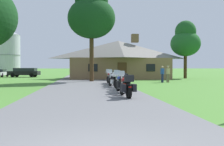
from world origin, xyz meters
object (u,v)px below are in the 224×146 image
object	(u,v)px
motorcycle_red_nearest_to_camera	(126,86)
metal_silo_distant	(9,52)
tree_by_lodge_front	(92,13)
bystander_blue_shirt_by_tree	(162,73)
motorcycle_silver_fourth_in_row	(113,79)
motorcycle_red_farthest_in_row	(111,78)
bystander_olive_shirt_near_lodge	(168,72)
tree_right_of_lodge	(185,40)
parked_black_suv_far_left	(24,72)
motorcycle_black_fifth_in_row	(113,79)
motorcycle_green_third_in_row	(120,81)
bystander_tan_shirt_beside_signpost	(168,73)
motorcycle_blue_second_in_row	(122,83)

from	to	relation	value
motorcycle_red_nearest_to_camera	metal_silo_distant	size ratio (longest dim) A/B	0.24
tree_by_lodge_front	bystander_blue_shirt_by_tree	bearing A→B (deg)	-15.60
motorcycle_silver_fourth_in_row	motorcycle_red_farthest_in_row	distance (m)	3.91
bystander_olive_shirt_near_lodge	tree_right_of_lodge	bearing A→B (deg)	-18.94
parked_black_suv_far_left	motorcycle_red_farthest_in_row	bearing A→B (deg)	-140.74
motorcycle_black_fifth_in_row	motorcycle_red_farthest_in_row	distance (m)	2.18
bystander_blue_shirt_by_tree	motorcycle_red_farthest_in_row	bearing A→B (deg)	95.72
motorcycle_green_third_in_row	tree_right_of_lodge	bearing A→B (deg)	48.02
bystander_tan_shirt_beside_signpost	bystander_blue_shirt_by_tree	distance (m)	0.62
motorcycle_red_farthest_in_row	motorcycle_silver_fourth_in_row	bearing A→B (deg)	-103.95
tree_by_lodge_front	parked_black_suv_far_left	xyz separation A→B (m)	(-9.95, 13.83, -6.44)
bystander_olive_shirt_near_lodge	bystander_tan_shirt_beside_signpost	world-z (taller)	same
bystander_tan_shirt_beside_signpost	parked_black_suv_far_left	distance (m)	23.56
motorcycle_red_farthest_in_row	motorcycle_blue_second_in_row	bearing A→B (deg)	-102.33
motorcycle_silver_fourth_in_row	motorcycle_black_fifth_in_row	size ratio (longest dim) A/B	0.99
motorcycle_green_third_in_row	bystander_tan_shirt_beside_signpost	xyz separation A→B (m)	(6.05, 8.65, 0.33)
bystander_olive_shirt_near_lodge	parked_black_suv_far_left	size ratio (longest dim) A/B	0.35
bystander_olive_shirt_near_lodge	metal_silo_distant	xyz separation A→B (m)	(-23.93, 23.53, 3.41)
tree_by_lodge_front	parked_black_suv_far_left	size ratio (longest dim) A/B	2.20
bystander_olive_shirt_near_lodge	bystander_blue_shirt_by_tree	world-z (taller)	bystander_olive_shirt_near_lodge
motorcycle_black_fifth_in_row	bystander_blue_shirt_by_tree	xyz separation A→B (m)	(5.42, 4.35, 0.32)
motorcycle_green_third_in_row	bystander_olive_shirt_near_lodge	xyz separation A→B (m)	(7.07, 11.73, 0.33)
motorcycle_green_third_in_row	tree_right_of_lodge	xyz separation A→B (m)	(11.39, 17.61, 4.59)
bystander_tan_shirt_beside_signpost	metal_silo_distant	world-z (taller)	metal_silo_distant
motorcycle_green_third_in_row	motorcycle_silver_fourth_in_row	size ratio (longest dim) A/B	1.00
motorcycle_red_farthest_in_row	bystander_blue_shirt_by_tree	size ratio (longest dim) A/B	1.24
motorcycle_blue_second_in_row	bystander_olive_shirt_near_lodge	world-z (taller)	bystander_olive_shirt_near_lodge
tree_by_lodge_front	metal_silo_distant	world-z (taller)	tree_by_lodge_front
motorcycle_silver_fourth_in_row	tree_right_of_lodge	distance (m)	19.60
bystander_olive_shirt_near_lodge	motorcycle_silver_fourth_in_row	bearing A→B (deg)	159.33
motorcycle_silver_fourth_in_row	motorcycle_blue_second_in_row	bearing A→B (deg)	-101.29
motorcycle_blue_second_in_row	parked_black_suv_far_left	bearing A→B (deg)	107.43
metal_silo_distant	motorcycle_blue_second_in_row	bearing A→B (deg)	-65.82
motorcycle_black_fifth_in_row	tree_by_lodge_front	bearing A→B (deg)	96.12
motorcycle_red_farthest_in_row	metal_silo_distant	distance (m)	33.69
motorcycle_black_fifth_in_row	metal_silo_distant	world-z (taller)	metal_silo_distant
motorcycle_red_farthest_in_row	tree_right_of_lodge	distance (m)	16.64
motorcycle_green_third_in_row	bystander_olive_shirt_near_lodge	world-z (taller)	bystander_olive_shirt_near_lodge
motorcycle_silver_fourth_in_row	motorcycle_black_fifth_in_row	bearing A→B (deg)	72.43
motorcycle_blue_second_in_row	metal_silo_distant	bearing A→B (deg)	108.16
bystander_tan_shirt_beside_signpost	metal_silo_distant	distance (m)	35.28
bystander_blue_shirt_by_tree	tree_right_of_lodge	world-z (taller)	tree_right_of_lodge
bystander_olive_shirt_near_lodge	parked_black_suv_far_left	bearing A→B (deg)	73.24
motorcycle_green_third_in_row	metal_silo_distant	xyz separation A→B (m)	(-16.86, 35.26, 3.74)
motorcycle_blue_second_in_row	motorcycle_black_fifth_in_row	xyz separation A→B (m)	(0.17, 6.12, 0.00)
tree_by_lodge_front	parked_black_suv_far_left	distance (m)	18.21
motorcycle_silver_fourth_in_row	parked_black_suv_far_left	size ratio (longest dim) A/B	0.43
motorcycle_blue_second_in_row	motorcycle_green_third_in_row	bearing A→B (deg)	79.47
motorcycle_red_nearest_to_camera	bystander_tan_shirt_beside_signpost	world-z (taller)	bystander_tan_shirt_beside_signpost
tree_right_of_lodge	bystander_tan_shirt_beside_signpost	bearing A→B (deg)	-120.80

